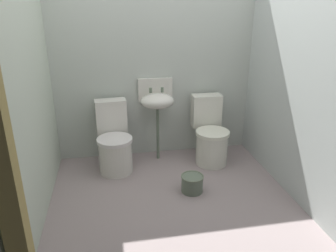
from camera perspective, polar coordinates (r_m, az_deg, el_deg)
ground_plane at (r=3.33m, az=0.94°, el=-13.79°), size 2.80×2.75×0.08m
wall_back at (r=3.99m, az=-2.47°, el=11.41°), size 2.80×0.10×2.38m
wall_left at (r=2.94m, az=-24.15°, el=5.96°), size 0.10×2.55×2.38m
wall_right at (r=3.37m, az=22.29°, el=8.01°), size 0.10×2.55×2.38m
toilet_left at (r=3.83m, az=-9.38°, el=-2.97°), size 0.43×0.61×0.78m
toilet_right at (r=4.00m, az=7.38°, el=-1.75°), size 0.40×0.59×0.78m
sink at (r=3.89m, az=-1.94°, el=4.54°), size 0.42×0.35×0.99m
bucket at (r=3.44m, az=4.25°, el=-9.93°), size 0.24×0.24×0.18m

